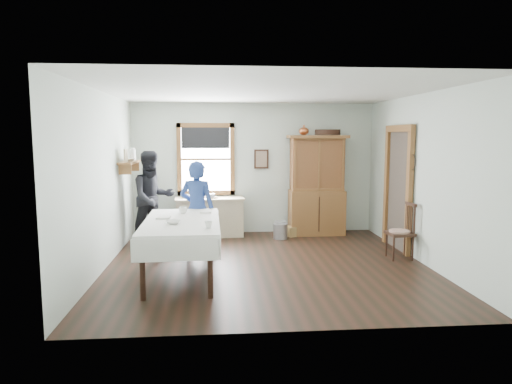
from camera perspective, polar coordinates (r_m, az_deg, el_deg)
room at (r=7.07m, az=1.37°, el=1.51°), size 5.01×5.01×2.70m
window at (r=9.47m, az=-6.29°, el=4.58°), size 1.18×0.07×1.48m
doorway at (r=8.52m, az=17.38°, el=0.87°), size 0.09×1.14×2.22m
wall_shelf at (r=8.69m, az=-15.52°, el=3.76°), size 0.24×1.00×0.44m
framed_picture at (r=9.51m, az=0.67°, el=4.14°), size 0.30×0.04×0.40m
rug_beater at (r=7.97m, az=18.97°, el=4.42°), size 0.01×0.27×0.27m
work_counter at (r=9.30m, az=-5.81°, el=-3.13°), size 1.41×0.62×0.79m
china_hutch at (r=9.45m, az=7.61°, el=0.85°), size 1.20×0.57×2.04m
dining_table at (r=6.69m, az=-9.23°, el=-7.01°), size 1.13×2.10×0.83m
spindle_chair at (r=7.93m, az=17.55°, el=-4.64°), size 0.46×0.46×0.94m
pail at (r=9.08m, az=3.07°, el=-4.91°), size 0.31×0.31×0.30m
wicker_basket at (r=9.38m, az=4.87°, el=-4.87°), size 0.40×0.35×0.20m
woman_blue at (r=7.67m, az=-7.36°, el=-2.62°), size 0.63×0.50×1.50m
figure_dark at (r=8.73m, az=-12.78°, el=-1.15°), size 0.99×0.92×1.63m
table_cup_a at (r=7.18m, az=-9.11°, el=-2.23°), size 0.17×0.17×0.10m
table_cup_b at (r=6.00m, az=-5.97°, el=-4.06°), size 0.13×0.13×0.09m
table_bowl at (r=6.33m, az=-10.31°, el=-3.71°), size 0.23×0.23×0.06m
counter_book at (r=9.18m, az=-6.15°, el=-0.72°), size 0.25×0.27×0.02m
counter_bowl at (r=9.30m, az=-8.82°, el=-0.53°), size 0.22×0.22×0.06m
shelf_bowl at (r=8.71m, az=-15.52°, el=3.93°), size 0.22×0.22×0.05m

